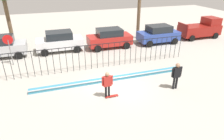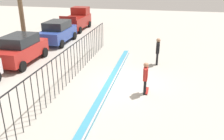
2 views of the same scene
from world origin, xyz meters
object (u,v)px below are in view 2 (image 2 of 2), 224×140
Objects in this scene: parked_car_red at (20,49)px; parked_car_blue at (58,32)px; camera_operator at (158,49)px; pickup_truck at (77,20)px; skateboarder at (146,75)px; skateboard at (146,91)px.

parked_car_red and parked_car_blue have the same top height.
pickup_truck reaches higher than camera_operator.
camera_operator is 13.04m from pickup_truck.
parked_car_blue is at bearing -176.13° from pickup_truck.
parked_car_red is (-1.59, 8.98, -0.10)m from camera_operator.
skateboarder is 0.98m from skateboard.
skateboarder is 16.31m from pickup_truck.
skateboarder is 2.09× the size of skateboard.
pickup_truck is (13.60, 8.68, 0.98)m from skateboard.
parked_car_blue reaches higher than skateboard.
parked_car_red is (2.84, 8.58, -0.03)m from skateboarder.
pickup_truck reaches higher than parked_car_red.
skateboard is at bearing -146.76° from pickup_truck.
pickup_truck is (9.43, 9.01, -0.04)m from camera_operator.
skateboard is at bearing 54.00° from camera_operator.
parked_car_blue is (5.32, -0.28, 0.00)m from parked_car_red.
pickup_truck is at bearing 6.98° from parked_car_blue.
parked_car_blue is (8.16, 8.30, -0.03)m from skateboarder.
pickup_truck reaches higher than parked_car_blue.
skateboarder is 0.93× the size of camera_operator.
parked_car_red reaches higher than skateboard.
camera_operator is (4.18, -0.33, 1.02)m from skateboard.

